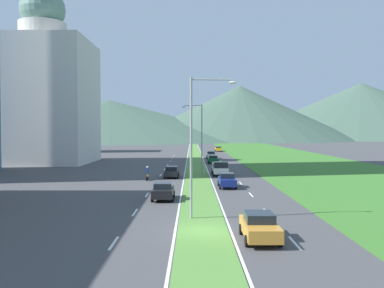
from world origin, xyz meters
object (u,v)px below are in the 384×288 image
object	(u,v)px
street_lamp_near	(196,138)
car_7	(218,149)
car_1	(171,172)
car_3	(213,159)
car_0	(227,180)
car_2	(259,226)
pickup_truck_0	(220,168)
motorcycle_rider	(147,174)
street_lamp_mid	(200,134)
car_4	(211,155)
car_5	(163,191)

from	to	relation	value
street_lamp_near	car_7	world-z (taller)	street_lamp_near
car_1	car_3	distance (m)	24.66
car_0	car_2	xyz separation A→B (m)	(0.05, -21.88, -0.01)
car_0	car_7	world-z (taller)	car_0
street_lamp_near	pickup_truck_0	bearing A→B (deg)	82.69
pickup_truck_0	motorcycle_rider	distance (m)	11.00
street_lamp_near	street_lamp_mid	world-z (taller)	street_lamp_near
car_1	car_7	size ratio (longest dim) A/B	1.05
car_2	car_3	xyz separation A→B (m)	(0.10, 55.12, -0.04)
car_3	motorcycle_rider	xyz separation A→B (m)	(-9.63, -26.70, -0.01)
motorcycle_rider	car_4	bearing A→B (deg)	-13.86
car_2	street_lamp_mid	bearing A→B (deg)	-175.47
street_lamp_mid	motorcycle_rider	size ratio (longest dim) A/B	4.98
car_0	car_1	xyz separation A→B (m)	(-6.59, 9.51, -0.03)
pickup_truck_0	car_0	bearing A→B (deg)	-0.18
car_0	car_3	world-z (taller)	car_0
car_5	pickup_truck_0	world-z (taller)	pickup_truck_0
car_2	car_4	distance (m)	68.27
car_2	car_5	size ratio (longest dim) A/B	1.07
street_lamp_mid	car_1	xyz separation A→B (m)	(-3.83, -4.01, -4.92)
motorcycle_rider	car_0	bearing A→B (deg)	-124.58
car_4	street_lamp_near	bearing A→B (deg)	-3.58
street_lamp_mid	motorcycle_rider	bearing A→B (deg)	-133.97
pickup_truck_0	car_4	bearing A→B (deg)	179.49
car_1	car_5	xyz separation A→B (m)	(0.10, -17.51, 0.02)
car_4	motorcycle_rider	bearing A→B (deg)	-13.86
car_3	car_4	bearing A→B (deg)	179.14
car_0	car_4	size ratio (longest dim) A/B	0.97
car_4	car_7	bearing A→B (deg)	173.19
car_4	car_1	bearing A→B (deg)	-10.64
car_1	car_4	distance (m)	37.53
car_3	pickup_truck_0	world-z (taller)	pickup_truck_0
street_lamp_mid	car_5	distance (m)	22.38
car_0	car_3	bearing A→B (deg)	179.75
car_2	car_7	bearing A→B (deg)	177.77
car_2	street_lamp_near	bearing A→B (deg)	-147.69
street_lamp_mid	car_0	xyz separation A→B (m)	(2.76, -13.52, -4.89)
car_4	car_7	distance (m)	29.57
street_lamp_near	motorcycle_rider	bearing A→B (deg)	104.61
street_lamp_mid	car_2	bearing A→B (deg)	-85.47
car_7	car_2	bearing A→B (deg)	-2.23
car_5	car_7	world-z (taller)	car_5
street_lamp_mid	car_7	distance (m)	62.77
car_0	car_4	bearing A→B (deg)	179.58
street_lamp_mid	car_4	xyz separation A→B (m)	(3.10, 32.87, -4.90)
car_4	pickup_truck_0	bearing A→B (deg)	-0.51
street_lamp_near	car_2	distance (m)	8.43
car_7	motorcycle_rider	distance (m)	70.48
car_0	pickup_truck_0	distance (m)	12.03
street_lamp_near	car_7	bearing A→B (deg)	85.38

